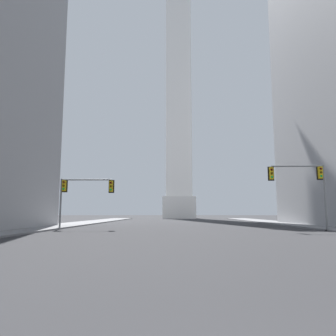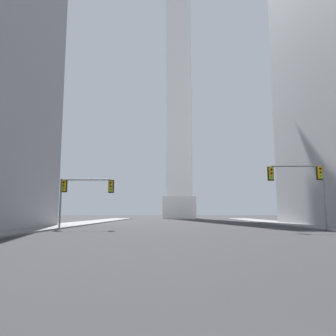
{
  "view_description": "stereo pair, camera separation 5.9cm",
  "coord_description": "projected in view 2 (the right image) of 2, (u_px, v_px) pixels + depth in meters",
  "views": [
    {
      "loc": [
        -1.18,
        -1.73,
        1.66
      ],
      "look_at": [
        -2.59,
        66.64,
        10.96
      ],
      "focal_mm": 35.0,
      "sensor_mm": 36.0,
      "label": 1
    },
    {
      "loc": [
        -1.12,
        -1.73,
        1.66
      ],
      "look_at": [
        -2.59,
        66.64,
        10.96
      ],
      "focal_mm": 35.0,
      "sensor_mm": 36.0,
      "label": 2
    }
  ],
  "objects": [
    {
      "name": "sidewalk_right",
      "position": [
        334.0,
        228.0,
        33.04
      ],
      "size": [
        5.0,
        107.26,
        0.15
      ],
      "primitive_type": "cube",
      "color": "slate",
      "rests_on": "ground_plane"
    },
    {
      "name": "traffic_light_mid_left",
      "position": [
        79.0,
        190.0,
        33.1
      ],
      "size": [
        5.57,
        0.5,
        5.05
      ],
      "color": "slate",
      "rests_on": "ground_plane"
    },
    {
      "name": "obelisk",
      "position": [
        179.0,
        90.0,
        95.0
      ],
      "size": [
        8.9,
        8.9,
        77.01
      ],
      "color": "silver",
      "rests_on": "ground_plane"
    },
    {
      "name": "sidewalk_left",
      "position": [
        41.0,
        228.0,
        33.67
      ],
      "size": [
        5.0,
        107.26,
        0.15
      ],
      "primitive_type": "cube",
      "color": "slate",
      "rests_on": "ground_plane"
    },
    {
      "name": "traffic_light_mid_right",
      "position": [
        305.0,
        180.0,
        30.06
      ],
      "size": [
        5.26,
        0.51,
        6.0
      ],
      "color": "slate",
      "rests_on": "ground_plane"
    }
  ]
}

